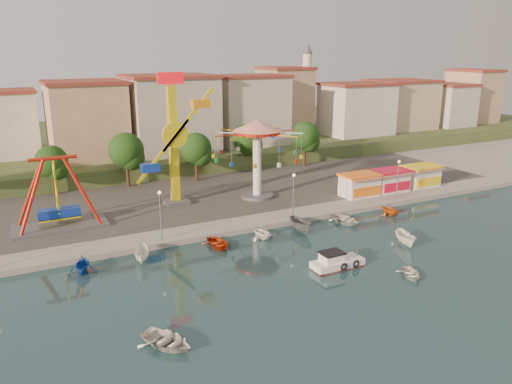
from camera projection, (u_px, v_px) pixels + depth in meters
ground at (292, 278)px, 44.60m from camera, size 200.00×200.00×0.00m
quay_deck at (127, 153)px, 97.51m from camera, size 200.00×100.00×0.60m
asphalt_pad at (181, 191)px, 70.08m from camera, size 90.00×28.00×0.01m
hill_terrace at (121, 143)px, 101.46m from camera, size 200.00×60.00×3.00m
pirate_ship_ride at (57, 194)px, 54.88m from camera, size 10.00×5.00×8.00m
kamikaze_tower at (177, 143)px, 62.10m from camera, size 7.00×3.10×16.50m
wave_swinger at (257, 141)px, 64.94m from camera, size 11.60×11.60×10.40m
booth_left at (360, 185)px, 67.20m from camera, size 5.40×3.78×3.08m
booth_mid at (390, 180)px, 69.52m from camera, size 5.40×3.78×3.08m
booth_right at (421, 176)px, 72.11m from camera, size 5.40×3.78×3.08m
lamp_post_1 at (161, 217)px, 51.34m from camera, size 0.14×0.14×5.00m
lamp_post_2 at (293, 197)px, 58.39m from camera, size 0.14×0.14×5.00m
lamp_post_3 at (398, 181)px, 65.45m from camera, size 0.14×0.14×5.00m
tree_1 at (51, 162)px, 67.10m from camera, size 4.35×4.35×6.80m
tree_2 at (126, 150)px, 70.94m from camera, size 5.02×5.02×7.85m
tree_3 at (196, 148)px, 74.22m from camera, size 4.68×4.68×7.32m
tree_4 at (247, 139)px, 81.13m from camera, size 4.86×4.86×7.60m
tree_5 at (305, 136)px, 84.00m from camera, size 4.83×4.83×7.54m
building_1 at (2, 133)px, 77.11m from camera, size 12.33×9.01×8.63m
building_2 at (89, 119)px, 83.05m from camera, size 11.95×9.28×11.23m
building_3 at (175, 122)px, 86.71m from camera, size 12.59×10.50×9.20m
building_4 at (236, 115)px, 95.55m from camera, size 10.75×9.23×9.24m
building_5 at (301, 108)px, 99.54m from camera, size 12.77×10.96×11.21m
building_6 at (353, 103)px, 103.25m from camera, size 8.23×8.98×12.36m
building_7 at (381, 106)px, 113.19m from camera, size 11.59×10.93×8.76m
building_8 at (448, 98)px, 113.24m from camera, size 12.84×9.28×12.58m
building_9 at (478, 101)px, 122.02m from camera, size 12.95×9.17×9.21m
minaret at (307, 86)px, 103.20m from camera, size 2.80×2.80×18.00m
cabin_motorboat at (336, 263)px, 46.59m from camera, size 5.05×2.07×1.78m
rowboat_a at (167, 340)px, 34.24m from camera, size 4.64×5.08×0.86m
rowboat_b at (411, 274)px, 44.75m from camera, size 3.12×3.56×0.61m
skiff at (406, 239)px, 51.94m from camera, size 2.44×3.90×1.41m
moored_boat_1 at (82, 264)px, 45.49m from camera, size 3.39×3.67×1.61m
moored_boat_2 at (142, 255)px, 47.96m from camera, size 2.27×3.75×1.36m
moored_boat_3 at (218, 243)px, 51.53m from camera, size 2.75×3.79×0.77m
moored_boat_4 at (262, 232)px, 53.70m from camera, size 3.21×3.51×1.57m
moored_boat_5 at (301, 225)px, 55.89m from camera, size 1.52×3.89×1.49m
moored_boat_6 at (346, 219)px, 58.73m from camera, size 3.30×4.36×0.85m
moored_boat_7 at (390, 209)px, 61.61m from camera, size 2.61×2.95×1.46m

